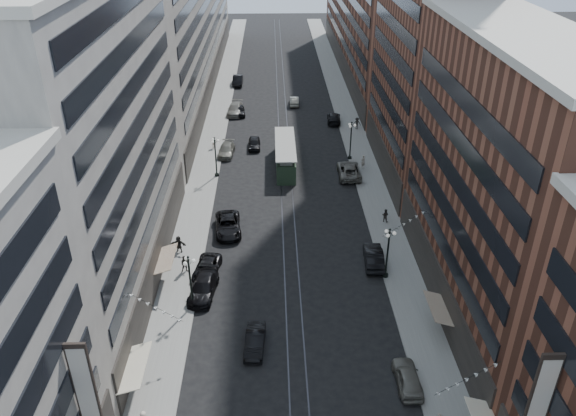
{
  "coord_description": "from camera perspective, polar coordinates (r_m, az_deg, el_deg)",
  "views": [
    {
      "loc": [
        -1.67,
        -12.46,
        33.2
      ],
      "look_at": [
        -0.22,
        37.39,
        5.0
      ],
      "focal_mm": 35.0,
      "sensor_mm": 36.0,
      "label": 1
    }
  ],
  "objects": [
    {
      "name": "pedestrian_6",
      "position": [
        83.75,
        -7.56,
        6.54
      ],
      "size": [
        0.97,
        0.68,
        1.51
      ],
      "primitive_type": "imported",
      "rotation": [
        0.0,
        0.0,
        2.79
      ],
      "color": "#AC9F8F",
      "rests_on": "sidewalk_west"
    },
    {
      "name": "sidewalk_east",
      "position": [
        89.77,
        6.63,
        7.63
      ],
      "size": [
        4.0,
        180.0,
        0.15
      ],
      "primitive_type": "cube",
      "color": "gray",
      "rests_on": "ground"
    },
    {
      "name": "lamppost_sw_far",
      "position": [
        50.99,
        -9.9,
        -7.22
      ],
      "size": [
        1.03,
        1.14,
        5.52
      ],
      "color": "black",
      "rests_on": "sidewalk_west"
    },
    {
      "name": "pedestrian_9",
      "position": [
        90.67,
        7.03,
        8.53
      ],
      "size": [
        1.29,
        0.68,
        1.91
      ],
      "primitive_type": "imported",
      "rotation": [
        0.0,
        0.0,
        -0.14
      ],
      "color": "black",
      "rests_on": "sidewalk_east"
    },
    {
      "name": "car_9",
      "position": [
        97.04,
        -4.97,
        9.86
      ],
      "size": [
        2.26,
        4.73,
        1.56
      ],
      "primitive_type": "imported",
      "rotation": [
        0.0,
        0.0,
        0.09
      ],
      "color": "black",
      "rests_on": "ground"
    },
    {
      "name": "car_extra_0",
      "position": [
        53.75,
        -8.59,
        -7.98
      ],
      "size": [
        2.91,
        5.74,
        1.6
      ],
      "primitive_type": "imported",
      "rotation": [
        0.0,
        0.0,
        -0.13
      ],
      "color": "black",
      "rests_on": "ground"
    },
    {
      "name": "pedestrian_2",
      "position": [
        56.69,
        -10.41,
        -5.62
      ],
      "size": [
        0.95,
        0.62,
        1.81
      ],
      "primitive_type": "imported",
      "rotation": [
        0.0,
        0.0,
        0.16
      ],
      "color": "black",
      "rests_on": "sidewalk_west"
    },
    {
      "name": "lamppost_se_far",
      "position": [
        54.79,
        10.1,
        -4.37
      ],
      "size": [
        1.03,
        1.14,
        5.52
      ],
      "color": "black",
      "rests_on": "sidewalk_east"
    },
    {
      "name": "building_east_far",
      "position": [
        120.81,
        7.68,
        19.14
      ],
      "size": [
        8.0,
        72.0,
        24.0
      ],
      "primitive_type": "cube",
      "color": "brown",
      "rests_on": "ground"
    },
    {
      "name": "building_west_mid",
      "position": [
        51.68,
        -18.89,
        6.04
      ],
      "size": [
        8.0,
        36.0,
        28.0
      ],
      "primitive_type": "cube",
      "color": "#A59F92",
      "rests_on": "ground"
    },
    {
      "name": "rail_east",
      "position": [
        88.93,
        -0.02,
        7.57
      ],
      "size": [
        0.12,
        180.0,
        0.02
      ],
      "primitive_type": "cube",
      "color": "#2D2D33",
      "rests_on": "ground"
    },
    {
      "name": "streetcar",
      "position": [
        77.38,
        -0.28,
        5.35
      ],
      "size": [
        2.71,
        12.23,
        3.38
      ],
      "color": "#233825",
      "rests_on": "ground"
    },
    {
      "name": "car_extra_1",
      "position": [
        97.44,
        -5.39,
        9.97
      ],
      "size": [
        2.86,
        6.05,
        1.71
      ],
      "primitive_type": "imported",
      "rotation": [
        0.0,
        0.0,
        -0.08
      ],
      "color": "slate",
      "rests_on": "ground"
    },
    {
      "name": "sidewalk_west",
      "position": [
        89.36,
        -7.6,
        7.46
      ],
      "size": [
        4.0,
        180.0,
        0.15
      ],
      "primitive_type": "cube",
      "color": "gray",
      "rests_on": "ground"
    },
    {
      "name": "pedestrian_5",
      "position": [
        59.79,
        -11.05,
        -3.63
      ],
      "size": [
        1.79,
        0.84,
        1.86
      ],
      "primitive_type": "imported",
      "rotation": [
        0.0,
        0.0,
        -0.21
      ],
      "color": "black",
      "rests_on": "sidewalk_west"
    },
    {
      "name": "pedestrian_7",
      "position": [
        64.99,
        9.85,
        -0.75
      ],
      "size": [
        0.89,
        0.73,
        1.6
      ],
      "primitive_type": "imported",
      "rotation": [
        0.0,
        0.0,
        2.68
      ],
      "color": "black",
      "rests_on": "sidewalk_east"
    },
    {
      "name": "car_extra_2",
      "position": [
        113.24,
        -5.13,
        12.79
      ],
      "size": [
        1.92,
        5.38,
        1.77
      ],
      "primitive_type": "imported",
      "rotation": [
        0.0,
        0.0,
        -0.01
      ],
      "color": "black",
      "rests_on": "ground"
    },
    {
      "name": "rail_west",
      "position": [
        88.9,
        -0.93,
        7.56
      ],
      "size": [
        0.12,
        180.0,
        0.02
      ],
      "primitive_type": "cube",
      "color": "#2D2D33",
      "rests_on": "ground"
    },
    {
      "name": "car_13",
      "position": [
        83.57,
        -3.45,
        6.58
      ],
      "size": [
        1.79,
        4.38,
        1.49
      ],
      "primitive_type": "imported",
      "rotation": [
        0.0,
        0.0,
        0.01
      ],
      "color": "black",
      "rests_on": "ground"
    },
    {
      "name": "building_east_tower",
      "position": [
        72.01,
        14.17,
        18.91
      ],
      "size": [
        8.0,
        26.0,
        42.0
      ],
      "primitive_type": "cube",
      "color": "brown",
      "rests_on": "ground"
    },
    {
      "name": "ground",
      "position": [
        79.73,
        -0.31,
        4.88
      ],
      "size": [
        220.0,
        220.0,
        0.0
      ],
      "primitive_type": "plane",
      "color": "black",
      "rests_on": "ground"
    },
    {
      "name": "building_west_far",
      "position": [
        111.39,
        -10.08,
        18.62
      ],
      "size": [
        8.0,
        90.0,
        26.0
      ],
      "primitive_type": "cube",
      "color": "#A59F92",
      "rests_on": "ground"
    },
    {
      "name": "car_14",
      "position": [
        101.46,
        0.65,
        10.82
      ],
      "size": [
        1.7,
        4.51,
        1.47
      ],
      "primitive_type": "imported",
      "rotation": [
        0.0,
        0.0,
        3.11
      ],
      "color": "gray",
      "rests_on": "ground"
    },
    {
      "name": "pedestrian_8",
      "position": [
        77.37,
        7.63,
        4.69
      ],
      "size": [
        0.82,
        0.76,
        1.88
      ],
      "primitive_type": "imported",
      "rotation": [
        0.0,
        0.0,
        3.74
      ],
      "color": "#A69A89",
      "rests_on": "sidewalk_east"
    },
    {
      "name": "car_5",
      "position": [
        47.83,
        -3.38,
        -13.34
      ],
      "size": [
        1.82,
        4.5,
        1.45
      ],
      "primitive_type": "imported",
      "rotation": [
        0.0,
        0.0,
        -0.06
      ],
      "color": "black",
      "rests_on": "ground"
    },
    {
      "name": "building_east_mid",
      "position": [
        49.35,
        20.77,
        2.0
      ],
      "size": [
        8.0,
        30.0,
        24.0
      ],
      "primitive_type": "cube",
      "color": "brown",
      "rests_on": "ground"
    },
    {
      "name": "car_8",
      "position": [
        81.57,
        -6.28,
        5.86
      ],
      "size": [
        2.47,
        5.31,
        1.5
      ],
      "primitive_type": "imported",
      "rotation": [
        0.0,
        0.0,
        -0.07
      ],
      "color": "#65645A",
      "rests_on": "ground"
    },
    {
      "name": "car_7",
      "position": [
        62.77,
        -6.11,
        -1.74
      ],
      "size": [
        3.33,
        6.22,
        1.66
      ],
      "primitive_type": "imported",
      "rotation": [
        0.0,
        0.0,
        0.1
      ],
      "color": "black",
      "rests_on": "ground"
    },
    {
      "name": "car_2",
      "position": [
        56.45,
        -8.25,
        -6.05
      ],
      "size": [
        2.89,
        5.14,
        1.35
      ],
      "primitive_type": "imported",
      "rotation": [
        0.0,
        0.0,
        -0.14
      ],
      "color": "black",
      "rests_on": "ground"
    },
    {
      "name": "car_12",
      "position": [
        93.59,
        4.68,
        9.11
      ],
      "size": [
        2.52,
        5.37,
        1.52
      ],
      "primitive_type": "imported",
      "rotation": [
        0.0,
        0.0,
        3.06
      ],
      "color": "black",
      "rests_on": "ground"
    },
    {
      "name": "lamppost_se_mid",
      "position": [
        79.22,
        6.4,
        6.96
      ],
      "size": [
        1.03,
        1.14,
        5.52
      ],
      "color": "black",
      "rests_on": "sidewalk_east"
    },
    {
      "name": "car_10",
      "position": [
        57.85,
        8.69,
        -4.91
      ],
      "size": [
        2.13,
        5.25,
        1.7
      ],
      "primitive_type": "imported",
      "rotation": [
        0.0,
        0.0,
        3.08
      ],
      "color": "black",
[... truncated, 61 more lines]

